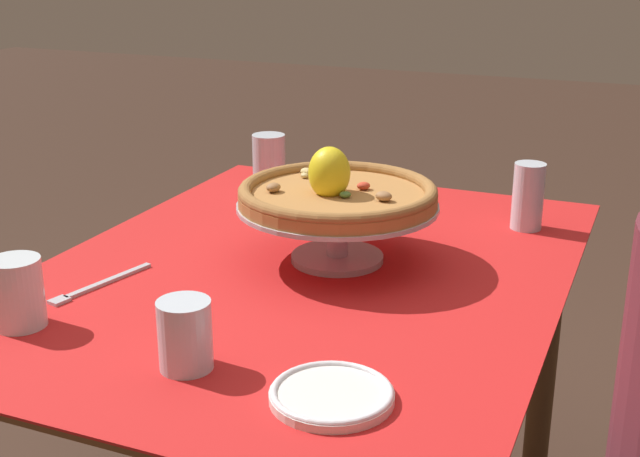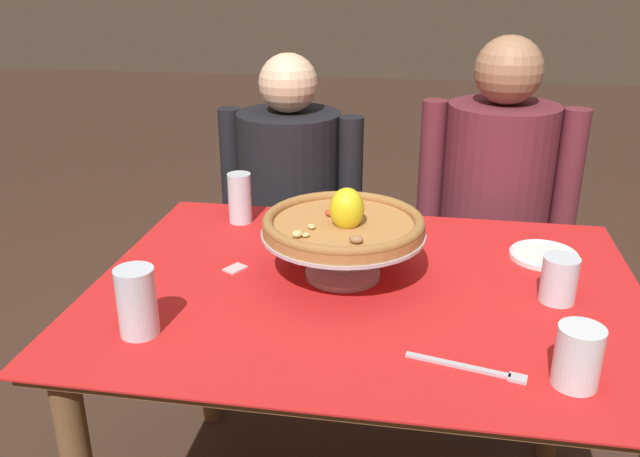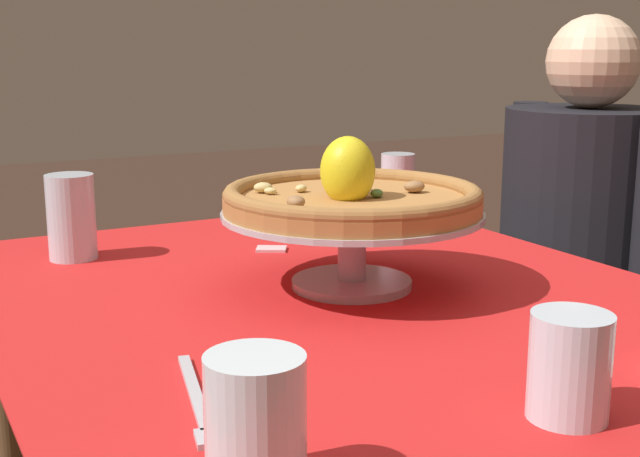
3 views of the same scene
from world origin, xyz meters
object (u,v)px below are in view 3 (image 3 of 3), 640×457
(pizza_stand, at_px, (352,232))
(pizza, at_px, (352,196))
(water_glass_front_right, at_px, (256,433))
(water_glass_back_left, at_px, (397,194))
(water_glass_front_left, at_px, (72,221))
(dinner_fork, at_px, (198,402))
(water_glass_side_right, at_px, (565,373))
(sugar_packet, at_px, (271,249))
(diner_left, at_px, (578,288))

(pizza_stand, height_order, pizza, pizza)
(water_glass_front_right, height_order, water_glass_back_left, water_glass_back_left)
(water_glass_front_left, xyz_separation_m, dinner_fork, (0.64, -0.02, -0.06))
(water_glass_side_right, bearing_deg, water_glass_front_left, -161.94)
(pizza, relative_size, water_glass_back_left, 2.63)
(water_glass_back_left, bearing_deg, water_glass_side_right, -23.07)
(pizza, distance_m, water_glass_front_right, 0.57)
(pizza, height_order, water_glass_side_right, pizza)
(water_glass_front_right, height_order, dinner_fork, water_glass_front_right)
(water_glass_back_left, bearing_deg, water_glass_front_right, -39.59)
(pizza_stand, xyz_separation_m, sugar_packet, (-0.25, -0.01, -0.08))
(water_glass_front_left, bearing_deg, sugar_packet, 71.46)
(pizza_stand, height_order, water_glass_side_right, pizza_stand)
(water_glass_back_left, xyz_separation_m, diner_left, (0.04, 0.44, -0.24))
(water_glass_front_right, xyz_separation_m, water_glass_back_left, (-0.77, 0.64, 0.01))
(pizza, relative_size, water_glass_side_right, 3.60)
(sugar_packet, bearing_deg, water_glass_back_left, 103.38)
(water_glass_front_left, bearing_deg, water_glass_front_right, -2.47)
(water_glass_side_right, height_order, sugar_packet, water_glass_side_right)
(dinner_fork, bearing_deg, pizza, 129.73)
(pizza_stand, distance_m, water_glass_front_right, 0.57)
(water_glass_back_left, relative_size, diner_left, 0.12)
(water_glass_front_left, height_order, diner_left, diner_left)
(water_glass_side_right, bearing_deg, water_glass_front_right, -93.31)
(diner_left, bearing_deg, dinner_fork, -62.44)
(water_glass_front_right, height_order, water_glass_side_right, water_glass_front_right)
(water_glass_front_left, bearing_deg, pizza, 41.28)
(pizza_stand, relative_size, pizza, 1.02)
(dinner_fork, height_order, sugar_packet, dinner_fork)
(water_glass_back_left, bearing_deg, water_glass_front_left, -92.97)
(sugar_packet, xyz_separation_m, diner_left, (-0.03, 0.74, -0.18))
(water_glass_front_right, bearing_deg, pizza_stand, 142.14)
(water_glass_front_left, xyz_separation_m, sugar_packet, (0.10, 0.31, -0.06))
(sugar_packet, bearing_deg, dinner_fork, -31.57)
(water_glass_front_left, distance_m, diner_left, 1.08)
(pizza_stand, distance_m, water_glass_front_left, 0.48)
(pizza, xyz_separation_m, diner_left, (-0.28, 0.74, -0.31))
(diner_left, bearing_deg, pizza_stand, -69.12)
(water_glass_front_left, height_order, water_glass_side_right, water_glass_front_left)
(water_glass_front_left, height_order, dinner_fork, water_glass_front_left)
(water_glass_side_right, xyz_separation_m, sugar_packet, (-0.72, 0.04, -0.04))
(pizza_stand, bearing_deg, water_glass_front_right, -37.86)
(pizza, xyz_separation_m, water_glass_side_right, (0.47, -0.04, -0.09))
(pizza_stand, height_order, diner_left, diner_left)
(pizza_stand, xyz_separation_m, pizza, (0.00, -0.00, 0.05))
(pizza_stand, height_order, water_glass_back_left, water_glass_back_left)
(pizza, xyz_separation_m, water_glass_front_right, (0.45, -0.35, -0.09))
(water_glass_front_right, bearing_deg, pizza, 142.20)
(dinner_fork, relative_size, diner_left, 0.19)
(water_glass_side_right, bearing_deg, diner_left, 133.73)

